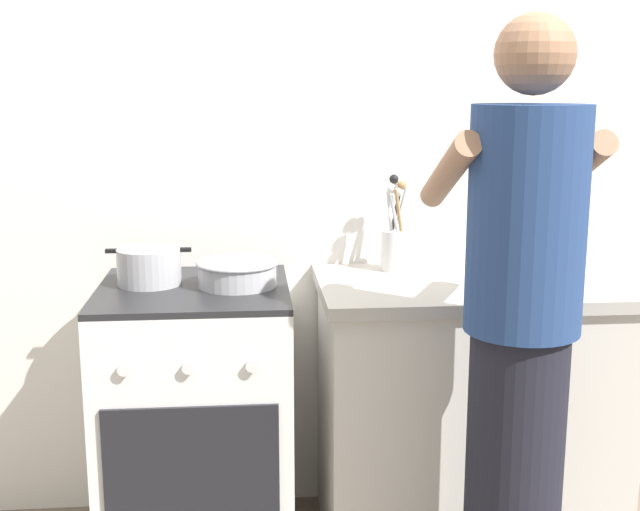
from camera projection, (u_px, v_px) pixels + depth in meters
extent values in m
cube|color=silver|center=(353.00, 164.00, 2.93)|extent=(3.20, 0.10, 2.50)
cube|color=silver|center=(467.00, 416.00, 2.79)|extent=(0.96, 0.56, 0.86)
cube|color=#B7B2A8|center=(472.00, 287.00, 2.70)|extent=(1.00, 0.60, 0.04)
cube|color=white|center=(198.00, 423.00, 2.71)|extent=(0.60, 0.60, 0.88)
cube|color=#232326|center=(193.00, 290.00, 2.61)|extent=(0.60, 0.60, 0.02)
cube|color=black|center=(192.00, 472.00, 2.41)|extent=(0.51, 0.01, 0.40)
cylinder|color=silver|center=(124.00, 370.00, 2.33)|extent=(0.04, 0.01, 0.04)
cylinder|color=silver|center=(188.00, 368.00, 2.34)|extent=(0.04, 0.01, 0.04)
cylinder|color=silver|center=(252.00, 366.00, 2.36)|extent=(0.04, 0.01, 0.04)
cylinder|color=#B2B2B7|center=(149.00, 266.00, 2.63)|extent=(0.20, 0.20, 0.12)
cube|color=black|center=(111.00, 251.00, 2.61)|extent=(0.04, 0.02, 0.01)
cube|color=black|center=(186.00, 250.00, 2.63)|extent=(0.04, 0.02, 0.01)
cylinder|color=#B7B7BC|center=(237.00, 274.00, 2.62)|extent=(0.25, 0.25, 0.08)
torus|color=#B7B7BC|center=(237.00, 263.00, 2.61)|extent=(0.26, 0.26, 0.01)
cylinder|color=silver|center=(396.00, 250.00, 2.83)|extent=(0.10, 0.10, 0.14)
cylinder|color=silver|center=(397.00, 225.00, 2.84)|extent=(0.07, 0.03, 0.27)
sphere|color=silver|center=(398.00, 183.00, 2.81)|extent=(0.03, 0.03, 0.03)
cylinder|color=#B7BABF|center=(398.00, 231.00, 2.79)|extent=(0.06, 0.01, 0.24)
sphere|color=#B7BABF|center=(398.00, 192.00, 2.76)|extent=(0.03, 0.03, 0.03)
cylinder|color=#9E7547|center=(401.00, 228.00, 2.79)|extent=(0.06, 0.04, 0.27)
sphere|color=#9E7547|center=(402.00, 185.00, 2.76)|extent=(0.03, 0.03, 0.03)
cylinder|color=silver|center=(391.00, 229.00, 2.81)|extent=(0.03, 0.06, 0.25)
sphere|color=silver|center=(392.00, 189.00, 2.78)|extent=(0.03, 0.03, 0.03)
cylinder|color=black|center=(393.00, 224.00, 2.83)|extent=(0.07, 0.04, 0.29)
sphere|color=black|center=(394.00, 179.00, 2.80)|extent=(0.03, 0.03, 0.03)
cylinder|color=silver|center=(498.00, 268.00, 2.71)|extent=(0.04, 0.04, 0.08)
cylinder|color=red|center=(498.00, 254.00, 2.70)|extent=(0.04, 0.04, 0.02)
cylinder|color=black|center=(513.00, 489.00, 2.24)|extent=(0.26, 0.26, 0.90)
cylinder|color=navy|center=(527.00, 220.00, 2.09)|extent=(0.30, 0.30, 0.58)
sphere|color=#A07254|center=(535.00, 54.00, 2.01)|extent=(0.20, 0.20, 0.20)
cylinder|color=#A07254|center=(449.00, 172.00, 2.19)|extent=(0.07, 0.41, 0.24)
cylinder|color=#A07254|center=(573.00, 171.00, 2.22)|extent=(0.07, 0.41, 0.24)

